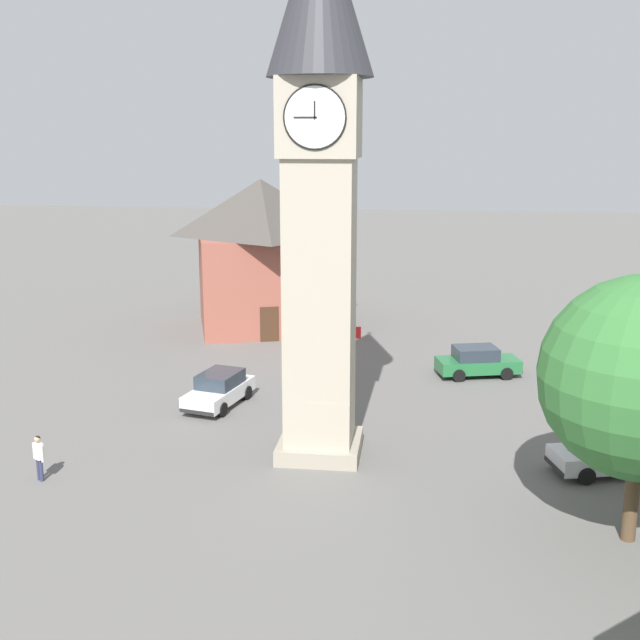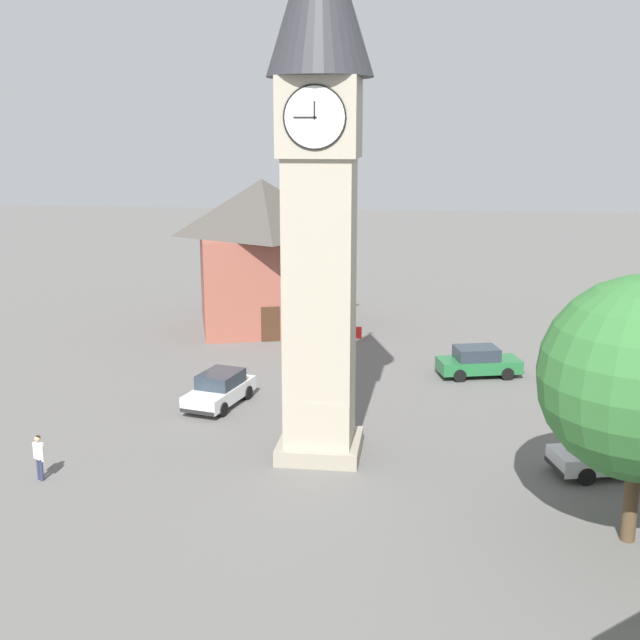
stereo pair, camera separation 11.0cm
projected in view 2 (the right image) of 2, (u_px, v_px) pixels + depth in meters
ground_plane at (320, 453)px, 30.44m from camera, size 200.00×200.00×0.00m
clock_tower at (320, 144)px, 27.74m from camera, size 3.75×3.75×19.98m
car_blue_kerb at (610, 454)px, 28.46m from camera, size 4.42×2.68×1.53m
car_silver_kerb at (629, 402)px, 33.94m from camera, size 4.45×3.27×1.53m
car_red_corner at (220, 389)px, 35.65m from camera, size 2.62×4.41×1.53m
car_white_side at (478, 362)px, 39.92m from camera, size 4.42×2.66×1.53m
pedestrian at (39, 453)px, 27.86m from camera, size 0.49×0.38×1.69m
building_terrace_right at (263, 252)px, 49.35m from camera, size 10.00×9.99×9.31m
road_sign at (355, 344)px, 38.84m from camera, size 0.60×0.07×2.80m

